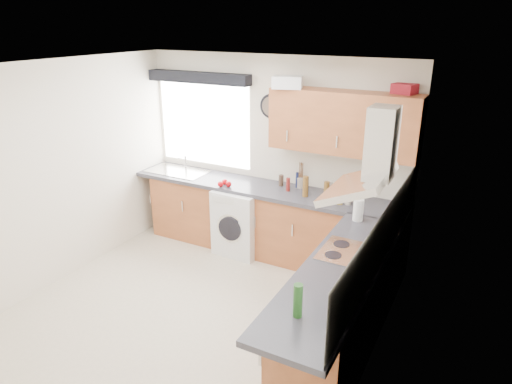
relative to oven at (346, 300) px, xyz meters
The scene contains 37 objects.
ground_plane 1.59m from the oven, 168.69° to the right, with size 3.60×3.60×0.00m, color beige.
ceiling 2.58m from the oven, 168.69° to the right, with size 3.60×3.60×0.02m, color white.
wall_back 2.28m from the oven, 135.00° to the left, with size 3.60×0.02×2.50m, color silver.
wall_front 2.71m from the oven, 125.54° to the right, with size 3.60×0.02×2.50m, color silver.
wall_left 3.41m from the oven, behind, with size 0.02×3.60×2.50m, color silver.
wall_right 0.93m from the oven, 45.00° to the right, with size 0.02×3.60×2.50m, color silver.
window 3.16m from the oven, 149.70° to the left, with size 1.40×0.02×1.10m, color silver.
window_blind 3.40m from the oven, 151.23° to the left, with size 1.50×0.18×0.14m, color black.
splashback 0.81m from the oven, ahead, with size 0.01×3.00×0.54m, color white.
base_cab_back 2.01m from the oven, 142.90° to the left, with size 3.00×0.58×0.86m, color brown.
base_cab_corner 1.20m from the oven, 90.00° to the left, with size 0.60×0.60×0.86m, color brown.
base_cab_right 0.15m from the oven, 86.19° to the right, with size 0.58×2.10×0.86m, color brown.
worktop_back 1.98m from the oven, 141.34° to the left, with size 3.60×0.62×0.05m, color #2F2F36.
worktop_right 0.55m from the oven, 90.00° to the right, with size 0.62×2.42×0.05m, color #2F2F36.
sink 3.12m from the oven, 157.02° to the left, with size 0.84×0.46×0.10m, color silver, non-canonical shape.
oven is the anchor object (origin of this frame).
hob_plate 0.49m from the oven, 90.00° to the left, with size 0.52×0.52×0.01m, color silver.
extractor_hood 1.35m from the oven, ahead, with size 0.52×0.78×0.66m, color silver, non-canonical shape.
upper_cabinets 1.99m from the oven, 112.54° to the left, with size 1.70×0.35×0.70m, color brown.
washing_machine 2.07m from the oven, 147.92° to the left, with size 0.59×0.57×0.87m, color silver.
wall_clock 2.56m from the oven, 136.18° to the left, with size 0.31×0.31×0.04m, color black.
casserole 2.48m from the oven, 134.53° to the left, with size 0.33×0.24×0.14m, color silver.
storage_box 2.28m from the oven, 87.63° to the left, with size 0.23×0.19×0.11m, color maroon.
utensil_pot 1.84m from the oven, 127.31° to the left, with size 0.10×0.10×0.13m, color gray.
kitchen_roll 0.97m from the oven, 101.31° to the left, with size 0.11×0.11×0.23m, color silver.
tomato_cluster 2.24m from the oven, 152.69° to the left, with size 0.16×0.16×0.07m, color #BF060E, non-canonical shape.
jar_0 1.33m from the oven, 113.16° to the left, with size 0.07×0.07×0.24m, color brown.
jar_1 1.63m from the oven, 115.76° to the left, with size 0.05×0.05×0.14m, color #BDB0A1.
jar_2 1.32m from the oven, 108.14° to the left, with size 0.07×0.07×0.13m, color #B4A799.
jar_3 1.87m from the oven, 128.73° to the left, with size 0.04×0.04×0.20m, color #151E48.
jar_4 1.55m from the oven, 118.26° to the left, with size 0.07×0.07×0.18m, color brown.
jar_5 1.77m from the oven, 133.65° to the left, with size 0.05×0.05×0.17m, color maroon.
jar_6 1.96m from the oven, 134.29° to the left, with size 0.06×0.06×0.14m, color #423024.
jar_7 1.55m from the oven, 107.07° to the left, with size 0.06×0.06×0.23m, color #471D19.
jar_8 1.57m from the oven, 128.28° to the left, with size 0.07×0.07×0.25m, color brown.
jar_9 1.32m from the oven, 112.25° to the left, with size 0.05×0.05×0.22m, color olive.
bottle_0 1.24m from the oven, 93.19° to the right, with size 0.07×0.07×0.26m, color #20511C.
Camera 1 is at (2.45, -3.31, 2.88)m, focal length 32.00 mm.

